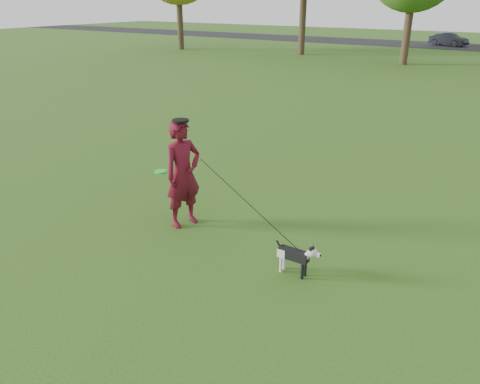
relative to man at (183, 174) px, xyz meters
The scene contains 5 objects.
ground 1.56m from the man, ahead, with size 120.00×120.00×0.00m, color #285116.
man is the anchor object (origin of this frame).
dog 2.71m from the man, 10.00° to the right, with size 0.77×0.15×0.58m.
car_mid 40.09m from the man, 94.06° to the left, with size 1.15×3.30×1.09m, color black.
man_held_items 1.60m from the man, ahead, with size 3.26×0.60×1.64m.
Camera 1 is at (4.06, -6.15, 4.01)m, focal length 35.00 mm.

